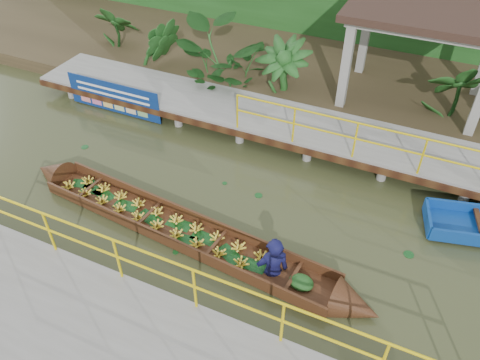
% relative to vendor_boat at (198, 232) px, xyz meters
% --- Properties ---
extents(ground, '(80.00, 80.00, 0.00)m').
position_rel_vendor_boat_xyz_m(ground, '(0.22, 1.17, -0.31)').
color(ground, '#30361B').
rests_on(ground, ground).
extents(land_strip, '(30.00, 8.00, 0.45)m').
position_rel_vendor_boat_xyz_m(land_strip, '(0.22, 8.67, -0.08)').
color(land_strip, '#312718').
rests_on(land_strip, ground).
extents(far_dock, '(16.00, 2.06, 1.66)m').
position_rel_vendor_boat_xyz_m(far_dock, '(0.24, 4.59, 0.17)').
color(far_dock, gray).
rests_on(far_dock, ground).
extents(pavilion, '(4.40, 3.00, 3.00)m').
position_rel_vendor_boat_xyz_m(pavilion, '(3.22, 7.47, 2.51)').
color(pavilion, gray).
rests_on(pavilion, ground).
extents(vendor_boat, '(9.09, 1.70, 2.29)m').
position_rel_vendor_boat_xyz_m(vendor_boat, '(0.00, 0.00, 0.00)').
color(vendor_boat, '#3C1F10').
rests_on(vendor_boat, ground).
extents(blue_banner, '(3.23, 0.04, 1.01)m').
position_rel_vendor_boat_xyz_m(blue_banner, '(-4.88, 3.64, 0.25)').
color(blue_banner, navy).
rests_on(blue_banner, ground).
extents(tropical_plants, '(14.25, 1.25, 1.56)m').
position_rel_vendor_boat_xyz_m(tropical_plants, '(-0.78, 6.47, 0.92)').
color(tropical_plants, '#184115').
rests_on(tropical_plants, ground).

